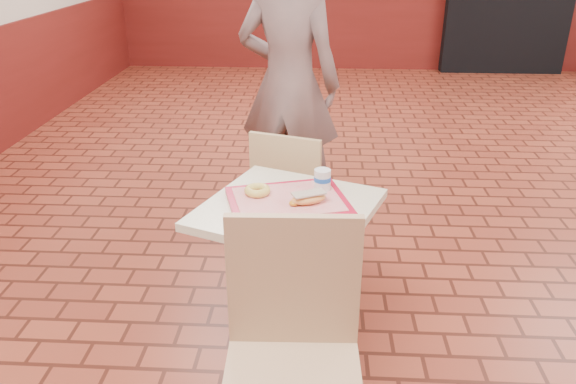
# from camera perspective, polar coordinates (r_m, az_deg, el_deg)

# --- Properties ---
(wainscot_band) EXTENTS (8.00, 10.00, 1.00)m
(wainscot_band) POSITION_cam_1_polar(r_m,az_deg,el_deg) (3.41, 24.28, 1.61)
(wainscot_band) COLOR #561410
(wainscot_band) RESTS_ON ground
(main_table) EXTENTS (0.66, 0.66, 0.70)m
(main_table) POSITION_cam_1_polar(r_m,az_deg,el_deg) (2.42, 0.00, -6.18)
(main_table) COLOR beige
(main_table) RESTS_ON ground
(chair_main_front) EXTENTS (0.45, 0.45, 0.93)m
(chair_main_front) POSITION_cam_1_polar(r_m,az_deg,el_deg) (1.84, 0.50, -15.61)
(chair_main_front) COLOR tan
(chair_main_front) RESTS_ON ground
(chair_main_back) EXTENTS (0.47, 0.47, 0.81)m
(chair_main_back) POSITION_cam_1_polar(r_m,az_deg,el_deg) (2.98, 0.39, -0.26)
(chair_main_back) COLOR tan
(chair_main_back) RESTS_ON ground
(customer) EXTENTS (0.72, 0.55, 1.76)m
(customer) POSITION_cam_1_polar(r_m,az_deg,el_deg) (3.49, 0.07, 10.90)
(customer) COLOR #715A58
(customer) RESTS_ON ground
(serving_tray) EXTENTS (0.47, 0.37, 0.03)m
(serving_tray) POSITION_cam_1_polar(r_m,az_deg,el_deg) (2.31, 0.00, -1.03)
(serving_tray) COLOR #B70D2B
(serving_tray) RESTS_ON main_table
(ring_donut) EXTENTS (0.15, 0.15, 0.03)m
(ring_donut) POSITION_cam_1_polar(r_m,az_deg,el_deg) (2.34, -3.13, 0.18)
(ring_donut) COLOR gold
(ring_donut) RESTS_ON serving_tray
(long_john_donut) EXTENTS (0.17, 0.13, 0.05)m
(long_john_donut) POSITION_cam_1_polar(r_m,az_deg,el_deg) (2.26, 2.02, -0.65)
(long_john_donut) COLOR #DE8A41
(long_john_donut) RESTS_ON serving_tray
(paper_cup) EXTENTS (0.07, 0.07, 0.09)m
(paper_cup) POSITION_cam_1_polar(r_m,az_deg,el_deg) (2.37, 3.51, 1.29)
(paper_cup) COLOR silver
(paper_cup) RESTS_ON serving_tray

